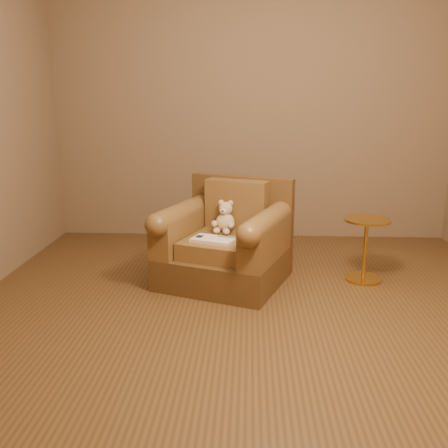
{
  "coord_description": "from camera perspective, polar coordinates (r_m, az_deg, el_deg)",
  "views": [
    {
      "loc": [
        -0.01,
        -3.12,
        1.43
      ],
      "look_at": [
        -0.2,
        0.57,
        0.49
      ],
      "focal_mm": 40.0,
      "sensor_mm": 36.0,
      "label": 1
    }
  ],
  "objects": [
    {
      "name": "guidebook",
      "position": [
        3.73,
        -1.23,
        -1.8
      ],
      "size": [
        0.36,
        0.29,
        0.03
      ],
      "rotation": [
        0.0,
        0.0,
        -0.35
      ],
      "color": "beige",
      "rests_on": "armchair"
    },
    {
      "name": "teddy_bear",
      "position": [
        3.97,
        0.08,
        0.47
      ],
      "size": [
        0.19,
        0.22,
        0.26
      ],
      "rotation": [
        0.0,
        0.0,
        -0.28
      ],
      "color": "#CCB38F",
      "rests_on": "armchair"
    },
    {
      "name": "side_table",
      "position": [
        4.1,
        15.84,
        -2.6
      ],
      "size": [
        0.36,
        0.36,
        0.51
      ],
      "color": "gold",
      "rests_on": "floor"
    },
    {
      "name": "room",
      "position": [
        3.13,
        3.36,
        19.54
      ],
      "size": [
        4.02,
        4.02,
        2.71
      ],
      "color": "#79614A",
      "rests_on": "ground"
    },
    {
      "name": "armchair",
      "position": [
        3.94,
        0.25,
        -2.22
      ],
      "size": [
        1.12,
        1.09,
        0.79
      ],
      "rotation": [
        0.0,
        0.0,
        -0.35
      ],
      "color": "#52381B",
      "rests_on": "floor"
    },
    {
      "name": "floor",
      "position": [
        3.43,
        2.94,
        -10.3
      ],
      "size": [
        4.0,
        4.0,
        0.0
      ],
      "primitive_type": "plane",
      "color": "brown",
      "rests_on": "ground"
    }
  ]
}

